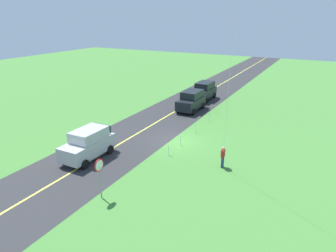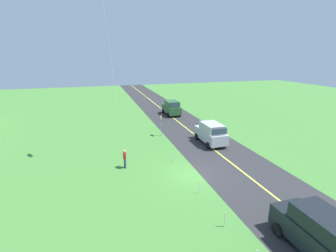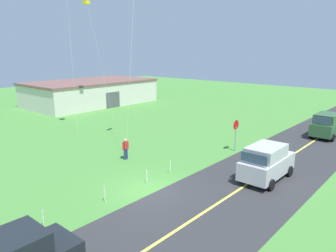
% 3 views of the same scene
% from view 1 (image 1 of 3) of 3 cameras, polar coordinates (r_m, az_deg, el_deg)
% --- Properties ---
extents(ground_plane, '(120.00, 120.00, 0.10)m').
position_cam_1_polar(ground_plane, '(26.66, 1.52, -2.97)').
color(ground_plane, '#478438').
extents(asphalt_road, '(120.00, 7.00, 0.00)m').
position_cam_1_polar(asphalt_road, '(28.49, -5.71, -1.41)').
color(asphalt_road, '#2D2D30').
rests_on(asphalt_road, ground).
extents(road_centre_stripe, '(120.00, 0.16, 0.00)m').
position_cam_1_polar(road_centre_stripe, '(28.49, -5.71, -1.40)').
color(road_centre_stripe, '#E5E04C').
rests_on(road_centre_stripe, asphalt_road).
extents(car_suv_foreground, '(4.40, 2.12, 2.24)m').
position_cam_1_polar(car_suv_foreground, '(24.02, -14.55, -3.19)').
color(car_suv_foreground, '#B7B7BC').
rests_on(car_suv_foreground, ground).
extents(car_parked_west_far, '(4.40, 2.12, 2.24)m').
position_cam_1_polar(car_parked_west_far, '(39.81, 6.68, 6.48)').
color(car_parked_west_far, black).
rests_on(car_parked_west_far, ground).
extents(car_parked_west_near, '(4.40, 2.12, 2.24)m').
position_cam_1_polar(car_parked_west_near, '(35.07, 4.32, 4.72)').
color(car_parked_west_near, black).
rests_on(car_parked_west_near, ground).
extents(stop_sign, '(0.76, 0.08, 2.56)m').
position_cam_1_polar(stop_sign, '(18.43, -12.54, -8.12)').
color(stop_sign, gray).
rests_on(stop_sign, ground).
extents(person_adult_near, '(0.58, 0.22, 1.60)m').
position_cam_1_polar(person_adult_near, '(22.28, 10.10, -5.51)').
color(person_adult_near, navy).
rests_on(person_adult_near, ground).
extents(fence_post_0, '(0.05, 0.05, 0.90)m').
position_cam_1_polar(fence_post_0, '(33.98, 9.21, 2.78)').
color(fence_post_0, silver).
rests_on(fence_post_0, ground).
extents(fence_post_1, '(0.05, 0.05, 0.90)m').
position_cam_1_polar(fence_post_1, '(31.54, 7.62, 1.51)').
color(fence_post_1, silver).
rests_on(fence_post_1, ground).
extents(fence_post_2, '(0.05, 0.05, 0.90)m').
position_cam_1_polar(fence_post_2, '(28.45, 5.15, -0.46)').
color(fence_post_2, silver).
rests_on(fence_post_2, ground).
extents(fence_post_3, '(0.05, 0.05, 0.90)m').
position_cam_1_polar(fence_post_3, '(25.71, 2.37, -2.66)').
color(fence_post_3, silver).
rests_on(fence_post_3, ground).
extents(fence_post_4, '(0.05, 0.05, 0.90)m').
position_cam_1_polar(fence_post_4, '(23.90, 0.09, -4.46)').
color(fence_post_4, silver).
rests_on(fence_post_4, ground).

